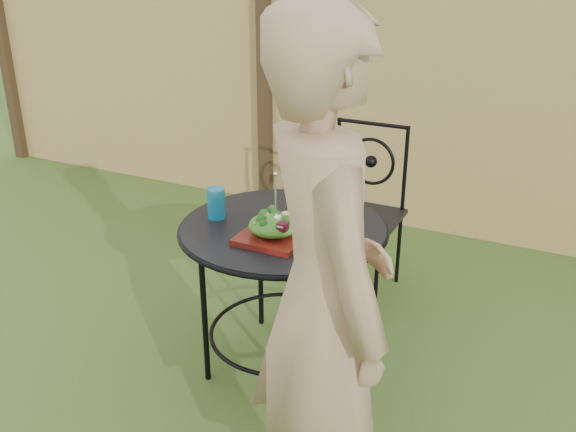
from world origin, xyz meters
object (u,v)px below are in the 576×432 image
object	(u,v)px
patio_table	(283,254)
patio_chair	(360,206)
salad_plate	(274,236)
diner	(324,300)

from	to	relation	value
patio_table	patio_chair	world-z (taller)	patio_chair
patio_chair	patio_table	bearing A→B (deg)	-93.15
salad_plate	diner	bearing A→B (deg)	-51.54
patio_table	salad_plate	world-z (taller)	salad_plate
patio_chair	diner	size ratio (longest dim) A/B	0.54
patio_chair	diner	xyz separation A→B (m)	(0.46, -1.62, 0.38)
patio_chair	diner	distance (m)	1.72
patio_table	diner	bearing A→B (deg)	-55.76
diner	salad_plate	xyz separation A→B (m)	(-0.48, 0.61, -0.14)
patio_chair	salad_plate	world-z (taller)	patio_chair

